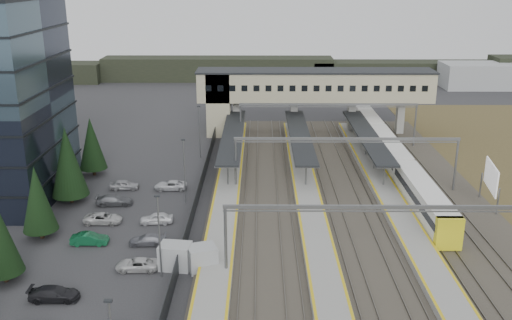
{
  "coord_description": "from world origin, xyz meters",
  "views": [
    {
      "loc": [
        1.08,
        -54.77,
        26.62
      ],
      "look_at": [
        0.6,
        14.6,
        4.0
      ],
      "focal_mm": 40.0,
      "sensor_mm": 36.0,
      "label": 1
    }
  ],
  "objects_px": {
    "footbridge": "(298,89)",
    "train": "(389,152)",
    "billboard": "(491,178)",
    "relay_cabin_near": "(175,256)",
    "relay_cabin_far": "(202,258)"
  },
  "relations": [
    {
      "from": "footbridge",
      "to": "billboard",
      "type": "relative_size",
      "value": 6.44
    },
    {
      "from": "relay_cabin_near",
      "to": "billboard",
      "type": "height_order",
      "value": "billboard"
    },
    {
      "from": "train",
      "to": "relay_cabin_near",
      "type": "bearing_deg",
      "value": -130.71
    },
    {
      "from": "billboard",
      "to": "relay_cabin_near",
      "type": "bearing_deg",
      "value": -156.77
    },
    {
      "from": "footbridge",
      "to": "relay_cabin_near",
      "type": "bearing_deg",
      "value": -106.81
    },
    {
      "from": "footbridge",
      "to": "billboard",
      "type": "height_order",
      "value": "footbridge"
    },
    {
      "from": "footbridge",
      "to": "train",
      "type": "xyz_separation_m",
      "value": [
        12.3,
        -17.07,
        -5.99
      ]
    },
    {
      "from": "relay_cabin_far",
      "to": "train",
      "type": "height_order",
      "value": "train"
    },
    {
      "from": "relay_cabin_near",
      "to": "train",
      "type": "relative_size",
      "value": 0.06
    },
    {
      "from": "relay_cabin_far",
      "to": "footbridge",
      "type": "bearing_deg",
      "value": 76.13
    },
    {
      "from": "relay_cabin_near",
      "to": "billboard",
      "type": "bearing_deg",
      "value": 23.23
    },
    {
      "from": "billboard",
      "to": "relay_cabin_far",
      "type": "bearing_deg",
      "value": -154.67
    },
    {
      "from": "relay_cabin_far",
      "to": "footbridge",
      "type": "xyz_separation_m",
      "value": [
        12.02,
        48.67,
        6.74
      ]
    },
    {
      "from": "relay_cabin_near",
      "to": "relay_cabin_far",
      "type": "xyz_separation_m",
      "value": [
        2.58,
        -0.34,
        -0.02
      ]
    },
    {
      "from": "relay_cabin_far",
      "to": "footbridge",
      "type": "relative_size",
      "value": 0.08
    }
  ]
}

